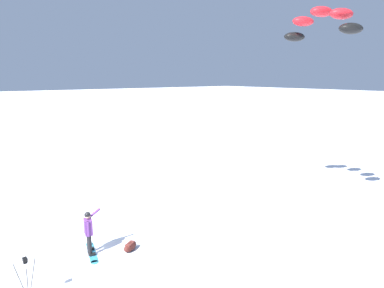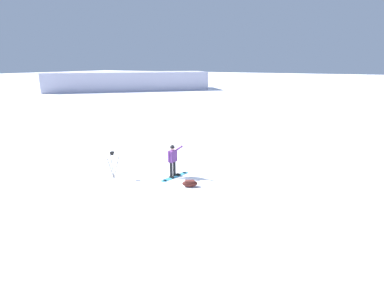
% 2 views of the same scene
% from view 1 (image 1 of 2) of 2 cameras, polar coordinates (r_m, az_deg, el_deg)
% --- Properties ---
extents(ground_plane, '(300.00, 300.00, 0.00)m').
position_cam_1_polar(ground_plane, '(13.52, -17.07, -17.51)').
color(ground_plane, white).
extents(snowboarder, '(0.70, 0.46, 1.65)m').
position_cam_1_polar(snowboarder, '(13.35, -16.54, -13.15)').
color(snowboarder, black).
rests_on(snowboarder, ground_plane).
extents(snowboard, '(0.65, 1.67, 0.10)m').
position_cam_1_polar(snowboard, '(13.83, -16.03, -16.65)').
color(snowboard, teal).
rests_on(snowboard, ground_plane).
extents(traction_kite, '(2.05, 4.17, 1.34)m').
position_cam_1_polar(traction_kite, '(17.23, 20.28, 18.09)').
color(traction_kite, black).
extents(gear_bag_large, '(0.75, 0.62, 0.31)m').
position_cam_1_polar(gear_bag_large, '(13.64, -10.07, -16.13)').
color(gear_bag_large, '#4C1E19').
rests_on(gear_bag_large, ground_plane).
extents(camera_tripod, '(0.61, 0.53, 1.36)m').
position_cam_1_polar(camera_tripod, '(11.46, -25.50, -18.15)').
color(camera_tripod, '#262628').
rests_on(camera_tripod, ground_plane).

